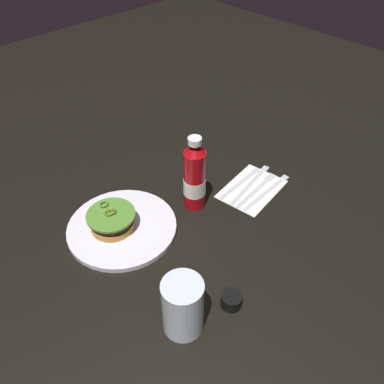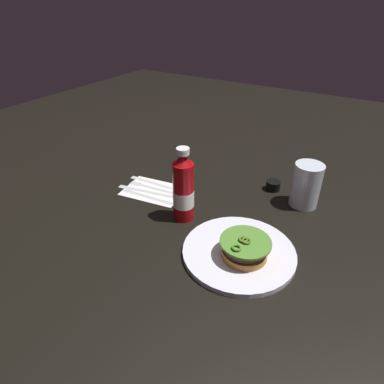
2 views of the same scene
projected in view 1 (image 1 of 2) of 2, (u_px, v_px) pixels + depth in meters
The scene contains 11 objects.
ground_plane at pixel (174, 233), 1.02m from camera, with size 3.00×3.00×0.00m, color black.
dinner_plate at pixel (122, 227), 1.03m from camera, with size 0.28×0.28×0.01m, color white.
burger_sandwich at pixel (112, 220), 1.01m from camera, with size 0.12×0.12×0.05m.
ketchup_bottle at pixel (195, 178), 1.04m from camera, with size 0.06×0.06×0.22m.
water_glass at pixel (183, 306), 0.79m from camera, with size 0.08×0.08×0.13m, color silver.
condiment_cup at pixel (231, 300), 0.86m from camera, with size 0.05×0.05×0.03m, color black.
napkin at pixel (252, 189), 1.15m from camera, with size 0.19×0.13×0.00m, color white.
butter_knife at pixel (269, 189), 1.15m from camera, with size 0.21×0.02×0.00m.
fork_utensil at pixel (259, 186), 1.15m from camera, with size 0.19×0.04×0.00m.
steak_knife at pixel (252, 181), 1.17m from camera, with size 0.21×0.06×0.00m.
spoon_utensil at pixel (246, 178), 1.18m from camera, with size 0.19×0.03×0.00m.
Camera 1 is at (-0.45, -0.53, 0.75)m, focal length 37.69 mm.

